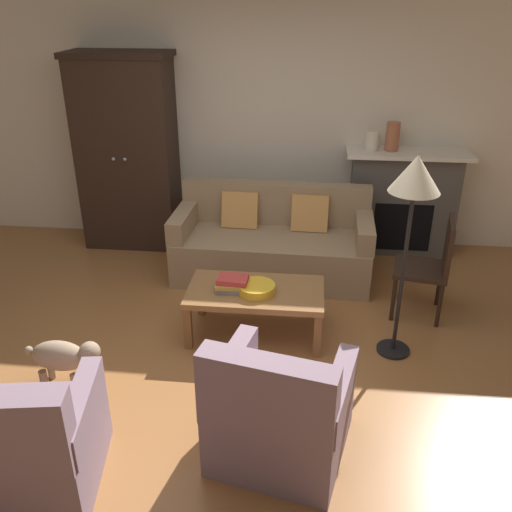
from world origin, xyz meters
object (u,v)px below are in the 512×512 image
at_px(floor_lamp, 414,186).
at_px(fruit_bowl, 257,288).
at_px(book_stack, 232,284).
at_px(side_chair_wooden, 432,262).
at_px(fireplace, 402,201).
at_px(mantel_vase_terracotta, 392,137).
at_px(armoire, 128,153).
at_px(dog, 63,357).
at_px(armchair_near_left, 23,447).
at_px(mantel_vase_cream, 372,141).
at_px(coffee_table, 256,295).
at_px(armchair_near_right, 279,413).
at_px(couch, 273,244).

bearing_deg(floor_lamp, fruit_bowl, 175.51).
xyz_separation_m(book_stack, side_chair_wooden, (1.65, 0.50, 0.03)).
relative_size(fireplace, mantel_vase_terracotta, 4.35).
distance_m(armoire, dog, 2.68).
height_order(armchair_near_left, floor_lamp, floor_lamp).
bearing_deg(side_chair_wooden, mantel_vase_cream, 109.00).
bearing_deg(floor_lamp, armoire, 145.06).
xyz_separation_m(fireplace, coffee_table, (-1.39, -1.82, -0.20)).
bearing_deg(armchair_near_right, armchair_near_left, -163.32).
distance_m(book_stack, dog, 1.37).
relative_size(coffee_table, book_stack, 4.11).
bearing_deg(fireplace, book_stack, -130.40).
relative_size(armoire, book_stack, 7.72).
bearing_deg(side_chair_wooden, armchair_near_left, -139.59).
bearing_deg(dog, mantel_vase_cream, 48.60).
height_order(couch, mantel_vase_cream, mantel_vase_cream).
bearing_deg(mantel_vase_cream, fireplace, 2.70).
relative_size(fireplace, armchair_near_left, 1.43).
bearing_deg(armoire, dog, -83.87).
relative_size(couch, coffee_table, 1.77).
height_order(mantel_vase_cream, floor_lamp, floor_lamp).
distance_m(armoire, couch, 1.87).
bearing_deg(armchair_near_right, fruit_bowl, 102.10).
relative_size(mantel_vase_terracotta, floor_lamp, 0.18).
bearing_deg(couch, side_chair_wooden, -24.86).
bearing_deg(coffee_table, armoire, 131.95).
relative_size(mantel_vase_terracotta, side_chair_wooden, 0.32).
distance_m(couch, armchair_near_left, 3.08).
bearing_deg(fruit_bowl, mantel_vase_cream, 61.71).
xyz_separation_m(fireplace, armchair_near_right, (-1.10, -3.12, -0.25)).
height_order(armoire, book_stack, armoire).
bearing_deg(side_chair_wooden, mantel_vase_terracotta, 100.97).
bearing_deg(couch, book_stack, -101.84).
xyz_separation_m(mantel_vase_terracotta, armchair_near_left, (-2.32, -3.52, -0.95)).
bearing_deg(armchair_near_right, mantel_vase_terracotta, 73.41).
distance_m(fruit_bowl, floor_lamp, 1.44).
xyz_separation_m(fireplace, armchair_near_left, (-2.50, -3.54, -0.25)).
xyz_separation_m(mantel_vase_cream, armchair_near_left, (-2.12, -3.52, -0.90)).
bearing_deg(dog, armchair_near_left, -78.97).
bearing_deg(coffee_table, mantel_vase_terracotta, 56.14).
height_order(side_chair_wooden, floor_lamp, floor_lamp).
height_order(armchair_near_right, dog, armchair_near_right).
height_order(couch, armchair_near_right, armchair_near_right).
xyz_separation_m(fireplace, floor_lamp, (-0.27, -1.95, 0.81)).
height_order(fruit_bowl, mantel_vase_cream, mantel_vase_cream).
xyz_separation_m(fireplace, mantel_vase_cream, (-0.38, -0.02, 0.65)).
bearing_deg(coffee_table, side_chair_wooden, 17.79).
relative_size(mantel_vase_terracotta, armchair_near_left, 0.33).
bearing_deg(armoire, coffee_table, -48.05).
relative_size(armoire, armchair_near_left, 2.34).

